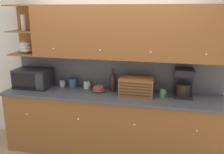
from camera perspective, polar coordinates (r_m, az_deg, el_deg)
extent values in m
plane|color=tan|center=(4.22, 0.64, -14.68)|extent=(24.00, 24.00, 0.00)
cube|color=white|center=(3.78, 0.79, 2.91)|extent=(5.52, 0.06, 2.60)
cube|color=#935628|center=(3.75, -0.30, -10.95)|extent=(3.12, 0.59, 0.90)
cube|color=#4C4C51|center=(3.56, -0.37, -4.26)|extent=(3.14, 0.62, 0.04)
sphere|color=white|center=(3.84, -18.85, -7.98)|extent=(0.03, 0.03, 0.03)
sphere|color=white|center=(3.51, -7.74, -9.47)|extent=(0.03, 0.03, 0.03)
sphere|color=white|center=(3.34, 5.16, -10.75)|extent=(0.03, 0.03, 0.03)
sphere|color=white|center=(3.34, 18.81, -11.52)|extent=(0.03, 0.03, 0.03)
cube|color=#4C4C51|center=(3.77, 0.67, 1.16)|extent=(3.12, 0.01, 0.50)
cube|color=#935628|center=(3.45, 3.54, 10.20)|extent=(2.70, 0.37, 0.73)
cube|color=#935628|center=(4.16, -18.15, 10.35)|extent=(0.42, 0.02, 0.73)
cube|color=#935628|center=(4.05, -19.00, 5.11)|extent=(0.42, 0.37, 0.02)
cube|color=#935628|center=(4.01, -19.42, 9.87)|extent=(0.42, 0.37, 0.02)
cube|color=#935628|center=(4.00, -19.90, 15.12)|extent=(0.42, 0.37, 0.02)
sphere|color=white|center=(3.60, -13.24, 6.31)|extent=(0.03, 0.03, 0.03)
sphere|color=white|center=(3.37, -2.76, 6.09)|extent=(0.03, 0.03, 0.03)
sphere|color=white|center=(3.25, 8.84, 5.61)|extent=(0.03, 0.03, 0.03)
sphere|color=white|center=(3.28, 20.72, 4.88)|extent=(0.03, 0.03, 0.03)
ellipsoid|color=silver|center=(4.04, -19.06, 5.81)|extent=(0.18, 0.18, 0.08)
ellipsoid|color=silver|center=(4.03, -19.12, 6.50)|extent=(0.18, 0.18, 0.08)
ellipsoid|color=silver|center=(4.03, -19.18, 7.20)|extent=(0.18, 0.18, 0.08)
cylinder|color=silver|center=(4.00, -19.48, 10.52)|extent=(0.07, 0.07, 0.08)
cylinder|color=silver|center=(4.00, -19.58, 11.65)|extent=(0.07, 0.07, 0.08)
cylinder|color=silver|center=(4.00, -19.68, 12.77)|extent=(0.07, 0.07, 0.08)
cube|color=black|center=(4.02, -17.51, -0.24)|extent=(0.53, 0.37, 0.29)
cube|color=black|center=(3.90, -19.61, -0.90)|extent=(0.37, 0.01, 0.23)
cube|color=#2D2D33|center=(3.77, -16.39, -1.15)|extent=(0.12, 0.01, 0.23)
cylinder|color=silver|center=(3.99, -11.34, -1.46)|extent=(0.08, 0.08, 0.09)
torus|color=silver|center=(3.97, -10.71, -1.48)|extent=(0.01, 0.06, 0.06)
cylinder|color=#33567A|center=(3.89, -9.02, -1.39)|extent=(0.12, 0.12, 0.14)
cylinder|color=navy|center=(3.87, -9.07, -0.37)|extent=(0.12, 0.12, 0.01)
cylinder|color=silver|center=(3.82, -5.84, -1.80)|extent=(0.09, 0.09, 0.10)
torus|color=silver|center=(3.81, -5.12, -1.82)|extent=(0.01, 0.07, 0.07)
ellipsoid|color=#9E473D|center=(3.66, -3.07, -3.04)|extent=(0.18, 0.18, 0.04)
ellipsoid|color=#9E473D|center=(3.65, -3.08, -2.67)|extent=(0.17, 0.17, 0.04)
ellipsoid|color=#9E473D|center=(3.64, -3.08, -2.30)|extent=(0.16, 0.16, 0.04)
cylinder|color=black|center=(3.63, 0.20, -1.54)|extent=(0.08, 0.08, 0.24)
sphere|color=black|center=(3.60, 0.20, 0.27)|extent=(0.08, 0.08, 0.08)
cylinder|color=black|center=(3.58, 0.20, 1.29)|extent=(0.03, 0.03, 0.08)
cube|color=brown|center=(3.51, 5.64, -2.10)|extent=(0.47, 0.29, 0.25)
cube|color=#4B2C16|center=(3.39, 5.28, -4.15)|extent=(0.43, 0.01, 0.02)
cube|color=#4B2C16|center=(3.38, 5.30, -3.50)|extent=(0.43, 0.01, 0.02)
cube|color=#4B2C16|center=(3.36, 5.31, -2.85)|extent=(0.43, 0.01, 0.02)
cube|color=#4B2C16|center=(3.35, 5.33, -2.19)|extent=(0.43, 0.01, 0.02)
cube|color=#4B2C16|center=(3.34, 5.35, -1.52)|extent=(0.43, 0.01, 0.02)
cylinder|color=#4C845B|center=(3.50, 11.46, -3.66)|extent=(0.08, 0.08, 0.11)
torus|color=#4C845B|center=(3.50, 12.22, -3.67)|extent=(0.01, 0.07, 0.07)
cube|color=black|center=(3.59, 15.83, -4.10)|extent=(0.25, 0.26, 0.03)
cylinder|color=black|center=(3.54, 15.95, -2.77)|extent=(0.19, 0.19, 0.16)
cube|color=black|center=(3.63, 15.96, -0.87)|extent=(0.25, 0.06, 0.39)
cube|color=black|center=(3.50, 16.22, 1.10)|extent=(0.25, 0.26, 0.09)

